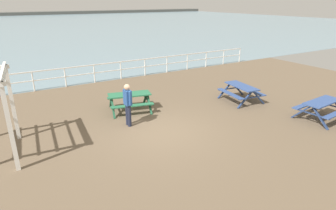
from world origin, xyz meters
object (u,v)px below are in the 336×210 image
Objects in this scene: picnic_table_near_right at (130,98)px; picnic_table_mid_centre at (322,105)px; picnic_table_near_left at (241,89)px; visitor at (128,102)px.

picnic_table_mid_centre is (6.24, -4.87, 0.00)m from picnic_table_near_right.
picnic_table_mid_centre is at bearing -153.62° from picnic_table_near_left.
picnic_table_mid_centre is at bearing -27.27° from visitor.
visitor is at bearing -102.08° from picnic_table_near_right.
picnic_table_near_left and picnic_table_mid_centre have the same top height.
picnic_table_near_right is 1.64m from visitor.
visitor is (-0.70, -1.44, 0.36)m from picnic_table_near_right.
picnic_table_near_left is 5.30m from picnic_table_near_right.
picnic_table_near_left and picnic_table_near_right have the same top height.
picnic_table_near_left is at bearing -2.38° from visitor.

